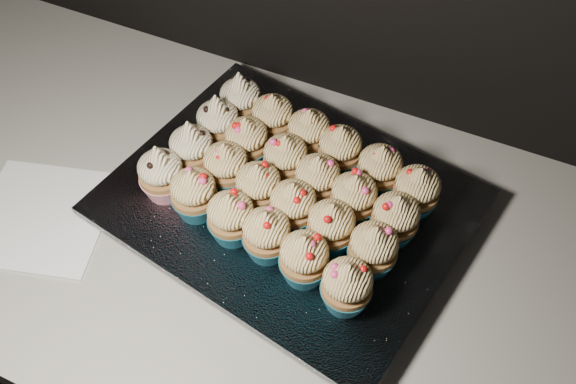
# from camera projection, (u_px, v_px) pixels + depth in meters

# --- Properties ---
(worktop) EXTENTS (2.44, 0.64, 0.04)m
(worktop) POSITION_uv_depth(u_px,v_px,m) (336.00, 266.00, 0.88)
(worktop) COLOR beige
(worktop) RESTS_ON cabinet
(napkin) EXTENTS (0.22, 0.22, 0.00)m
(napkin) POSITION_uv_depth(u_px,v_px,m) (42.00, 217.00, 0.90)
(napkin) COLOR white
(napkin) RESTS_ON worktop
(baking_tray) EXTENTS (0.48, 0.40, 0.02)m
(baking_tray) POSITION_uv_depth(u_px,v_px,m) (288.00, 209.00, 0.90)
(baking_tray) COLOR black
(baking_tray) RESTS_ON worktop
(foil_lining) EXTENTS (0.53, 0.44, 0.01)m
(foil_lining) POSITION_uv_depth(u_px,v_px,m) (288.00, 202.00, 0.89)
(foil_lining) COLOR silver
(foil_lining) RESTS_ON baking_tray
(cupcake_0) EXTENTS (0.06, 0.06, 0.10)m
(cupcake_0) POSITION_uv_depth(u_px,v_px,m) (161.00, 173.00, 0.86)
(cupcake_0) COLOR red
(cupcake_0) RESTS_ON foil_lining
(cupcake_1) EXTENTS (0.06, 0.06, 0.08)m
(cupcake_1) POSITION_uv_depth(u_px,v_px,m) (194.00, 193.00, 0.84)
(cupcake_1) COLOR #196277
(cupcake_1) RESTS_ON foil_lining
(cupcake_2) EXTENTS (0.06, 0.06, 0.08)m
(cupcake_2) POSITION_uv_depth(u_px,v_px,m) (231.00, 217.00, 0.82)
(cupcake_2) COLOR #196277
(cupcake_2) RESTS_ON foil_lining
(cupcake_3) EXTENTS (0.06, 0.06, 0.08)m
(cupcake_3) POSITION_uv_depth(u_px,v_px,m) (267.00, 234.00, 0.80)
(cupcake_3) COLOR #196277
(cupcake_3) RESTS_ON foil_lining
(cupcake_4) EXTENTS (0.06, 0.06, 0.08)m
(cupcake_4) POSITION_uv_depth(u_px,v_px,m) (304.00, 258.00, 0.78)
(cupcake_4) COLOR #196277
(cupcake_4) RESTS_ON foil_lining
(cupcake_5) EXTENTS (0.06, 0.06, 0.08)m
(cupcake_5) POSITION_uv_depth(u_px,v_px,m) (347.00, 286.00, 0.76)
(cupcake_5) COLOR #196277
(cupcake_5) RESTS_ON foil_lining
(cupcake_6) EXTENTS (0.06, 0.06, 0.10)m
(cupcake_6) POSITION_uv_depth(u_px,v_px,m) (192.00, 149.00, 0.89)
(cupcake_6) COLOR red
(cupcake_6) RESTS_ON foil_lining
(cupcake_7) EXTENTS (0.06, 0.06, 0.08)m
(cupcake_7) POSITION_uv_depth(u_px,v_px,m) (226.00, 167.00, 0.87)
(cupcake_7) COLOR #196277
(cupcake_7) RESTS_ON foil_lining
(cupcake_8) EXTENTS (0.06, 0.06, 0.08)m
(cupcake_8) POSITION_uv_depth(u_px,v_px,m) (258.00, 187.00, 0.85)
(cupcake_8) COLOR #196277
(cupcake_8) RESTS_ON foil_lining
(cupcake_9) EXTENTS (0.06, 0.06, 0.08)m
(cupcake_9) POSITION_uv_depth(u_px,v_px,m) (293.00, 206.00, 0.83)
(cupcake_9) COLOR #196277
(cupcake_9) RESTS_ON foil_lining
(cupcake_10) EXTENTS (0.06, 0.06, 0.08)m
(cupcake_10) POSITION_uv_depth(u_px,v_px,m) (331.00, 226.00, 0.81)
(cupcake_10) COLOR #196277
(cupcake_10) RESTS_ON foil_lining
(cupcake_11) EXTENTS (0.06, 0.06, 0.08)m
(cupcake_11) POSITION_uv_depth(u_px,v_px,m) (373.00, 249.00, 0.79)
(cupcake_11) COLOR #196277
(cupcake_11) RESTS_ON foil_lining
(cupcake_12) EXTENTS (0.06, 0.06, 0.10)m
(cupcake_12) POSITION_uv_depth(u_px,v_px,m) (218.00, 123.00, 0.92)
(cupcake_12) COLOR red
(cupcake_12) RESTS_ON foil_lining
(cupcake_13) EXTENTS (0.06, 0.06, 0.08)m
(cupcake_13) POSITION_uv_depth(u_px,v_px,m) (247.00, 141.00, 0.90)
(cupcake_13) COLOR #196277
(cupcake_13) RESTS_ON foil_lining
(cupcake_14) EXTENTS (0.06, 0.06, 0.08)m
(cupcake_14) POSITION_uv_depth(u_px,v_px,m) (285.00, 159.00, 0.88)
(cupcake_14) COLOR #196277
(cupcake_14) RESTS_ON foil_lining
(cupcake_15) EXTENTS (0.06, 0.06, 0.08)m
(cupcake_15) POSITION_uv_depth(u_px,v_px,m) (317.00, 179.00, 0.86)
(cupcake_15) COLOR #196277
(cupcake_15) RESTS_ON foil_lining
(cupcake_16) EXTENTS (0.06, 0.06, 0.08)m
(cupcake_16) POSITION_uv_depth(u_px,v_px,m) (354.00, 198.00, 0.84)
(cupcake_16) COLOR #196277
(cupcake_16) RESTS_ON foil_lining
(cupcake_17) EXTENTS (0.06, 0.06, 0.08)m
(cupcake_17) POSITION_uv_depth(u_px,v_px,m) (395.00, 218.00, 0.82)
(cupcake_17) COLOR #196277
(cupcake_17) RESTS_ON foil_lining
(cupcake_18) EXTENTS (0.06, 0.06, 0.10)m
(cupcake_18) POSITION_uv_depth(u_px,v_px,m) (241.00, 100.00, 0.95)
(cupcake_18) COLOR red
(cupcake_18) RESTS_ON foil_lining
(cupcake_19) EXTENTS (0.06, 0.06, 0.08)m
(cupcake_19) POSITION_uv_depth(u_px,v_px,m) (273.00, 118.00, 0.93)
(cupcake_19) COLOR #196277
(cupcake_19) RESTS_ON foil_lining
(cupcake_20) EXTENTS (0.06, 0.06, 0.08)m
(cupcake_20) POSITION_uv_depth(u_px,v_px,m) (309.00, 133.00, 0.91)
(cupcake_20) COLOR #196277
(cupcake_20) RESTS_ON foil_lining
(cupcake_21) EXTENTS (0.06, 0.06, 0.08)m
(cupcake_21) POSITION_uv_depth(u_px,v_px,m) (340.00, 150.00, 0.89)
(cupcake_21) COLOR #196277
(cupcake_21) RESTS_ON foil_lining
(cupcake_22) EXTENTS (0.06, 0.06, 0.08)m
(cupcake_22) POSITION_uv_depth(u_px,v_px,m) (380.00, 169.00, 0.87)
(cupcake_22) COLOR #196277
(cupcake_22) RESTS_ON foil_lining
(cupcake_23) EXTENTS (0.06, 0.06, 0.08)m
(cupcake_23) POSITION_uv_depth(u_px,v_px,m) (416.00, 191.00, 0.84)
(cupcake_23) COLOR #196277
(cupcake_23) RESTS_ON foil_lining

